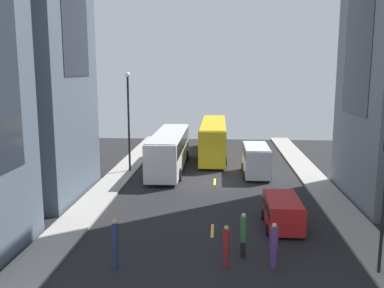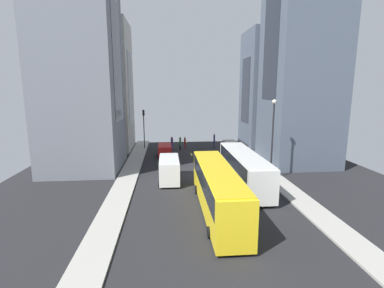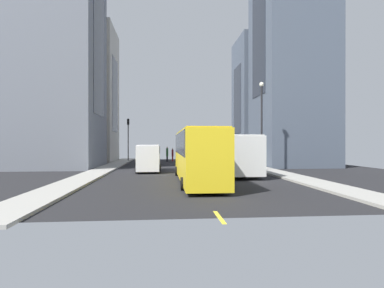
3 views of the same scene
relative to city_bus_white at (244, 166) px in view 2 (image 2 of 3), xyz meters
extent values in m
plane|color=black|center=(4.11, -4.02, -2.01)|extent=(42.29, 42.29, 0.00)
cube|color=#9E9B93|center=(-3.93, -4.02, -1.93)|extent=(2.21, 44.00, 0.15)
cube|color=#9E9B93|center=(12.15, -4.02, -1.93)|extent=(2.21, 44.00, 0.15)
cube|color=yellow|center=(4.11, -25.02, -2.00)|extent=(0.16, 2.00, 0.01)
cube|color=yellow|center=(4.11, -14.52, -2.00)|extent=(0.16, 2.00, 0.01)
cube|color=yellow|center=(4.11, -4.02, -2.00)|extent=(0.16, 2.00, 0.01)
cube|color=yellow|center=(4.11, 6.48, -2.00)|extent=(0.16, 2.00, 0.01)
cube|color=#4C5666|center=(-8.83, -19.29, 7.44)|extent=(7.18, 8.36, 18.90)
cube|color=#1E232D|center=(-8.83, -19.29, 7.44)|extent=(7.25, 4.60, 10.39)
cube|color=#4C5666|center=(-9.32, -8.39, 16.66)|extent=(8.17, 9.15, 37.35)
cube|color=#1E232D|center=(-9.32, -8.39, 16.66)|extent=(8.25, 5.03, 20.54)
cube|color=#B7B2A8|center=(17.02, -19.65, 7.94)|extent=(7.12, 9.09, 19.89)
cube|color=#1E232D|center=(17.02, -19.65, 7.94)|extent=(7.19, 5.00, 10.94)
cube|color=slate|center=(17.76, -7.90, 11.11)|extent=(8.60, 9.84, 26.24)
cube|color=#1E232D|center=(17.76, -7.90, 11.11)|extent=(8.68, 5.41, 14.43)
cube|color=silver|center=(0.00, 0.00, -0.23)|extent=(2.55, 12.45, 3.00)
cube|color=black|center=(0.00, 0.00, 0.62)|extent=(2.60, 11.45, 1.20)
cube|color=beige|center=(0.00, 0.00, 1.31)|extent=(2.45, 11.95, 0.08)
cylinder|color=black|center=(-1.17, 3.86, -1.51)|extent=(0.46, 1.00, 1.00)
cylinder|color=black|center=(1.17, 3.86, -1.51)|extent=(0.46, 1.00, 1.00)
cylinder|color=black|center=(-1.17, -3.86, -1.51)|extent=(0.46, 1.00, 1.00)
cylinder|color=black|center=(1.17, -3.86, -1.51)|extent=(0.46, 1.00, 1.00)
cube|color=yellow|center=(3.82, 6.14, -0.15)|extent=(2.45, 13.34, 3.30)
cube|color=black|center=(3.82, 6.14, 0.71)|extent=(2.50, 12.27, 1.48)
cube|color=gold|center=(3.82, 6.14, 1.54)|extent=(2.35, 12.81, 0.08)
cylinder|color=black|center=(2.69, 10.28, -1.63)|extent=(0.44, 0.76, 0.76)
cylinder|color=black|center=(4.94, 10.28, -1.63)|extent=(0.44, 0.76, 0.76)
cylinder|color=black|center=(2.69, 2.01, -1.63)|extent=(0.44, 0.76, 0.76)
cylinder|color=black|center=(4.94, 2.01, -1.63)|extent=(0.44, 0.76, 0.76)
cube|color=white|center=(7.55, -1.79, -0.66)|extent=(2.05, 5.02, 2.30)
cube|color=black|center=(7.55, -1.79, 0.09)|extent=(2.09, 4.62, 0.69)
cube|color=silver|center=(7.55, -1.79, 0.53)|extent=(1.97, 4.82, 0.08)
cylinder|color=black|center=(6.61, -0.23, -1.65)|extent=(0.37, 0.72, 0.72)
cylinder|color=black|center=(8.49, -0.23, -1.65)|extent=(0.37, 0.72, 0.72)
cylinder|color=black|center=(6.61, -3.35, -1.65)|extent=(0.37, 0.72, 0.72)
cylinder|color=black|center=(8.49, -3.35, -1.65)|extent=(0.37, 0.72, 0.72)
cube|color=red|center=(8.08, -13.68, -1.12)|extent=(1.89, 4.05, 1.44)
cube|color=black|center=(8.08, -13.68, -0.75)|extent=(1.93, 3.73, 0.60)
cube|color=#A91A1A|center=(8.08, -13.68, -0.36)|extent=(1.82, 3.89, 0.08)
cylinder|color=black|center=(7.21, -12.43, -1.70)|extent=(0.34, 0.62, 0.62)
cylinder|color=black|center=(8.95, -12.43, -1.70)|extent=(0.34, 0.62, 0.62)
cylinder|color=black|center=(7.21, -14.94, -1.70)|extent=(0.34, 0.62, 0.62)
cylinder|color=black|center=(8.95, -14.94, -1.70)|extent=(0.34, 0.62, 0.62)
cylinder|color=black|center=(5.63, -17.80, -1.62)|extent=(0.24, 0.24, 0.77)
cylinder|color=#336B38|center=(5.63, -17.80, -0.63)|extent=(0.32, 0.32, 1.21)
sphere|color=beige|center=(5.63, -17.80, 0.09)|extent=(0.21, 0.21, 0.21)
cylinder|color=#593372|center=(6.95, -18.77, -1.57)|extent=(0.29, 0.29, 0.87)
cylinder|color=#593372|center=(6.95, -18.77, -0.63)|extent=(0.39, 0.39, 1.01)
sphere|color=beige|center=(6.95, -18.77, -0.02)|extent=(0.22, 0.22, 0.22)
cylinder|color=maroon|center=(4.81, -18.84, -1.61)|extent=(0.23, 0.23, 0.79)
cylinder|color=maroon|center=(4.81, -18.84, -0.74)|extent=(0.30, 0.30, 0.96)
sphere|color=tan|center=(4.81, -18.84, -0.15)|extent=(0.21, 0.21, 0.21)
cylinder|color=navy|center=(-0.16, -19.35, -1.57)|extent=(0.21, 0.21, 0.89)
cylinder|color=navy|center=(-0.16, -19.35, -0.52)|extent=(0.29, 0.29, 1.21)
sphere|color=tan|center=(-0.16, -19.35, 0.21)|extent=(0.25, 0.25, 0.25)
cylinder|color=black|center=(11.45, -19.28, 0.82)|extent=(0.14, 0.14, 5.36)
cube|color=black|center=(11.45, -19.28, 3.95)|extent=(0.32, 0.32, 0.90)
sphere|color=red|center=(11.45, -19.45, 4.20)|extent=(0.20, 0.20, 0.20)
sphere|color=orange|center=(11.45, -19.45, 3.95)|extent=(0.20, 0.20, 0.20)
sphere|color=green|center=(11.45, -19.45, 3.69)|extent=(0.20, 0.20, 0.20)
cylinder|color=black|center=(-3.33, -1.31, 2.19)|extent=(0.18, 0.18, 8.10)
sphere|color=silver|center=(-3.33, -1.31, 6.42)|extent=(0.44, 0.44, 0.44)
camera|label=1|loc=(4.45, -37.07, 6.86)|focal=39.81mm
camera|label=2|loc=(7.73, 27.71, 7.67)|focal=26.95mm
camera|label=3|loc=(6.14, 28.23, 0.69)|focal=29.25mm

